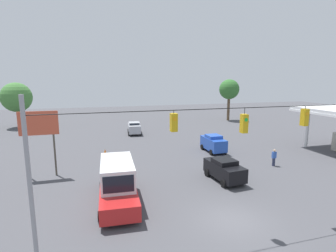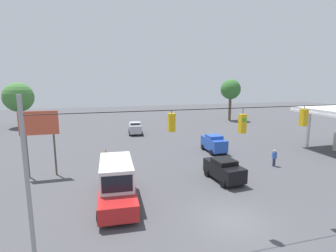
{
  "view_description": "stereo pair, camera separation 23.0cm",
  "coord_description": "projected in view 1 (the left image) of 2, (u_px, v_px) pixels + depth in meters",
  "views": [
    {
      "loc": [
        7.86,
        13.0,
        8.49
      ],
      "look_at": [
        0.85,
        -11.16,
        3.98
      ],
      "focal_mm": 28.0,
      "sensor_mm": 36.0,
      "label": 1
    },
    {
      "loc": [
        7.64,
        13.06,
        8.49
      ],
      "look_at": [
        0.85,
        -11.16,
        3.98
      ],
      "focal_mm": 28.0,
      "sensor_mm": 36.0,
      "label": 2
    }
  ],
  "objects": [
    {
      "name": "tree_horizon_right",
      "position": [
        229.0,
        90.0,
        53.75
      ],
      "size": [
        4.07,
        4.07,
        8.48
      ],
      "color": "brown",
      "rests_on": "ground_plane"
    },
    {
      "name": "box_truck_red_parked_shoulder",
      "position": [
        118.0,
        182.0,
        18.27
      ],
      "size": [
        2.9,
        7.29,
        2.88
      ],
      "color": "red",
      "rests_on": "ground_plane"
    },
    {
      "name": "overhead_signal_span",
      "position": [
        243.0,
        147.0,
        14.43
      ],
      "size": [
        21.62,
        0.38,
        7.86
      ],
      "color": "#939399",
      "rests_on": "ground_plane"
    },
    {
      "name": "pedestrian",
      "position": [
        274.0,
        158.0,
        25.86
      ],
      "size": [
        0.4,
        0.28,
        1.68
      ],
      "color": "#2D334C",
      "rests_on": "ground_plane"
    },
    {
      "name": "traffic_cone_second",
      "position": [
        114.0,
        184.0,
        20.76
      ],
      "size": [
        0.36,
        0.36,
        0.61
      ],
      "primitive_type": "cone",
      "color": "orange",
      "rests_on": "ground_plane"
    },
    {
      "name": "sedan_silver_withflow_deep",
      "position": [
        134.0,
        128.0,
        40.95
      ],
      "size": [
        2.31,
        3.99,
        1.87
      ],
      "color": "#A8AAB2",
      "rests_on": "ground_plane"
    },
    {
      "name": "traffic_cone_third",
      "position": [
        109.0,
        170.0,
        23.79
      ],
      "size": [
        0.36,
        0.36,
        0.61
      ],
      "primitive_type": "cone",
      "color": "orange",
      "rests_on": "ground_plane"
    },
    {
      "name": "roadside_billboard",
      "position": [
        39.0,
        130.0,
        22.44
      ],
      "size": [
        3.19,
        0.16,
        5.81
      ],
      "color": "#4C473D",
      "rests_on": "ground_plane"
    },
    {
      "name": "sedan_blue_oncoming_far",
      "position": [
        213.0,
        143.0,
        30.88
      ],
      "size": [
        1.95,
        3.85,
        2.03
      ],
      "color": "#234CB2",
      "rests_on": "ground_plane"
    },
    {
      "name": "traffic_cone_fourth",
      "position": [
        108.0,
        160.0,
        26.85
      ],
      "size": [
        0.36,
        0.36,
        0.61
      ],
      "primitive_type": "cone",
      "color": "orange",
      "rests_on": "ground_plane"
    },
    {
      "name": "ground_plane",
      "position": [
        232.0,
        220.0,
        15.94
      ],
      "size": [
        140.0,
        140.0,
        0.0
      ],
      "primitive_type": "plane",
      "color": "#47474C"
    },
    {
      "name": "traffic_cone_fifth",
      "position": [
        105.0,
        152.0,
        29.97
      ],
      "size": [
        0.36,
        0.36,
        0.61
      ],
      "primitive_type": "cone",
      "color": "orange",
      "rests_on": "ground_plane"
    },
    {
      "name": "sedan_black_crossing_near",
      "position": [
        224.0,
        169.0,
        22.16
      ],
      "size": [
        2.28,
        4.18,
        1.85
      ],
      "color": "black",
      "rests_on": "ground_plane"
    },
    {
      "name": "traffic_cone_nearest",
      "position": [
        115.0,
        202.0,
        17.62
      ],
      "size": [
        0.36,
        0.36,
        0.61
      ],
      "primitive_type": "cone",
      "color": "orange",
      "rests_on": "ground_plane"
    },
    {
      "name": "tree_horizon_left",
      "position": [
        16.0,
        97.0,
        46.02
      ],
      "size": [
        5.18,
        5.18,
        7.93
      ],
      "color": "brown",
      "rests_on": "ground_plane"
    }
  ]
}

